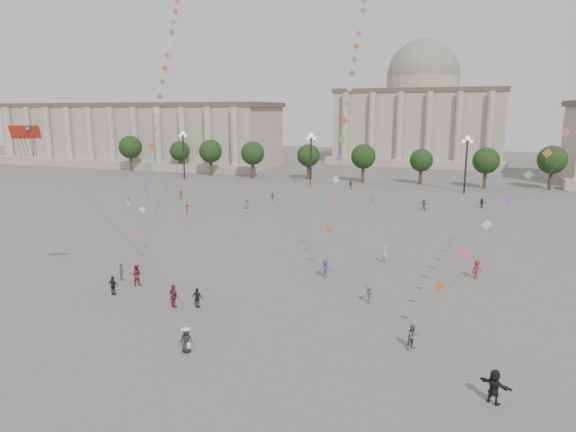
% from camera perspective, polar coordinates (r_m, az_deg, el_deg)
% --- Properties ---
extents(ground, '(360.00, 360.00, 0.00)m').
position_cam_1_polar(ground, '(37.66, -8.93, -12.23)').
color(ground, '#5D5A57').
rests_on(ground, ground).
extents(hall_west, '(84.00, 26.22, 17.20)m').
position_cam_1_polar(hall_west, '(154.48, -16.43, 8.70)').
color(hall_west, '#A79C8C').
rests_on(hall_west, ground).
extents(hall_central, '(48.30, 34.30, 35.50)m').
position_cam_1_polar(hall_central, '(160.01, 14.54, 10.97)').
color(hall_central, '#A79C8C').
rests_on(hall_central, ground).
extents(tree_row, '(137.12, 5.12, 8.00)m').
position_cam_1_polar(tree_row, '(109.66, 11.39, 6.33)').
color(tree_row, '#322719').
rests_on(tree_row, ground).
extents(lamp_post_far_west, '(2.00, 0.90, 10.65)m').
position_cam_1_polar(lamp_post_far_west, '(117.91, -11.56, 7.64)').
color(lamp_post_far_west, '#262628').
rests_on(lamp_post_far_west, ground).
extents(lamp_post_mid_west, '(2.00, 0.90, 10.65)m').
position_cam_1_polar(lamp_post_mid_west, '(105.22, 2.57, 7.40)').
color(lamp_post_mid_west, '#262628').
rests_on(lamp_post_mid_west, ground).
extents(lamp_post_mid_east, '(2.00, 0.90, 10.65)m').
position_cam_1_polar(lamp_post_mid_east, '(100.18, 19.24, 6.55)').
color(lamp_post_mid_east, '#262628').
rests_on(lamp_post_mid_east, ground).
extents(person_crowd_0, '(1.07, 0.93, 1.72)m').
position_cam_1_polar(person_crowd_0, '(101.61, 6.96, 3.49)').
color(person_crowd_0, navy).
rests_on(person_crowd_0, ground).
extents(person_crowd_1, '(1.15, 1.06, 1.91)m').
position_cam_1_polar(person_crowd_1, '(83.56, -17.29, 1.34)').
color(person_crowd_1, white).
rests_on(person_crowd_1, ground).
extents(person_crowd_2, '(0.98, 1.13, 1.51)m').
position_cam_1_polar(person_crowd_2, '(91.62, -11.81, 2.37)').
color(person_crowd_2, maroon).
rests_on(person_crowd_2, ground).
extents(person_crowd_3, '(1.83, 1.28, 1.90)m').
position_cam_1_polar(person_crowd_3, '(30.36, 21.94, -17.17)').
color(person_crowd_3, black).
rests_on(person_crowd_3, ground).
extents(person_crowd_4, '(1.27, 1.48, 1.61)m').
position_cam_1_polar(person_crowd_4, '(86.93, 9.39, 2.00)').
color(person_crowd_4, silver).
rests_on(person_crowd_4, ground).
extents(person_crowd_6, '(1.16, 0.99, 1.55)m').
position_cam_1_polar(person_crowd_6, '(41.87, 9.00, -8.59)').
color(person_crowd_6, slate).
rests_on(person_crowd_6, ground).
extents(person_crowd_8, '(1.26, 1.30, 1.78)m').
position_cam_1_polar(person_crowd_8, '(50.26, 20.23, -5.58)').
color(person_crowd_8, maroon).
rests_on(person_crowd_8, ground).
extents(person_crowd_9, '(1.26, 1.31, 1.49)m').
position_cam_1_polar(person_crowd_9, '(86.90, 20.75, 1.35)').
color(person_crowd_9, '#232228').
rests_on(person_crowd_9, ground).
extents(person_crowd_10, '(0.74, 0.80, 1.82)m').
position_cam_1_polar(person_crowd_10, '(100.99, 2.65, 3.54)').
color(person_crowd_10, beige).
rests_on(person_crowd_10, ground).
extents(person_crowd_12, '(1.60, 1.15, 1.67)m').
position_cam_1_polar(person_crowd_12, '(82.49, 14.87, 1.27)').
color(person_crowd_12, slate).
rests_on(person_crowd_12, ground).
extents(person_crowd_13, '(0.77, 0.67, 1.79)m').
position_cam_1_polar(person_crowd_13, '(52.76, 10.72, -4.23)').
color(person_crowd_13, '#AFB0AB').
rests_on(person_crowd_13, ground).
extents(person_crowd_16, '(0.90, 0.39, 1.52)m').
position_cam_1_polar(person_crowd_16, '(87.58, -1.74, 2.20)').
color(person_crowd_16, '#5B5B60').
rests_on(person_crowd_16, ground).
extents(person_crowd_17, '(1.01, 1.12, 1.51)m').
position_cam_1_polar(person_crowd_17, '(77.97, -11.14, 0.79)').
color(person_crowd_17, maroon).
rests_on(person_crowd_17, ground).
extents(person_crowd_19, '(0.71, 0.87, 1.55)m').
position_cam_1_polar(person_crowd_19, '(80.86, -4.59, 1.38)').
color(person_crowd_19, slate).
rests_on(person_crowd_19, ground).
extents(person_crowd_20, '(0.79, 1.15, 1.81)m').
position_cam_1_polar(person_crowd_20, '(124.85, -17.41, 4.58)').
color(person_crowd_20, silver).
rests_on(person_crowd_20, ground).
extents(tourist_0, '(1.20, 0.83, 1.89)m').
position_cam_1_polar(tourist_0, '(41.47, -12.59, -8.68)').
color(tourist_0, maroon).
rests_on(tourist_0, ground).
extents(tourist_1, '(0.97, 0.44, 1.62)m').
position_cam_1_polar(tourist_1, '(45.59, -18.85, -7.34)').
color(tourist_1, black).
rests_on(tourist_1, ground).
extents(tourist_3, '(0.92, 0.92, 1.57)m').
position_cam_1_polar(tourist_3, '(49.24, -18.03, -5.91)').
color(tourist_3, slate).
rests_on(tourist_3, ground).
extents(tourist_4, '(0.97, 0.49, 1.60)m').
position_cam_1_polar(tourist_4, '(41.15, -10.03, -8.96)').
color(tourist_4, black).
rests_on(tourist_4, ground).
extents(kite_flyer_0, '(1.10, 0.98, 1.87)m').
position_cam_1_polar(kite_flyer_0, '(47.36, -16.49, -6.32)').
color(kite_flyer_0, maroon).
rests_on(kite_flyer_0, ground).
extents(kite_flyer_1, '(1.27, 0.97, 1.74)m').
position_cam_1_polar(kite_flyer_1, '(47.55, 4.17, -5.86)').
color(kite_flyer_1, '#38407F').
rests_on(kite_flyer_1, ground).
extents(kite_flyer_2, '(1.01, 1.04, 1.69)m').
position_cam_1_polar(kite_flyer_2, '(34.92, 13.70, -12.91)').
color(kite_flyer_2, '#57575B').
rests_on(kite_flyer_2, ground).
extents(hat_person, '(0.88, 0.69, 1.69)m').
position_cam_1_polar(hat_person, '(34.19, -11.22, -13.34)').
color(hat_person, black).
rests_on(hat_person, ground).
extents(dragon_kite, '(6.51, 2.01, 16.32)m').
position_cam_1_polar(dragon_kite, '(44.12, -26.94, 7.32)').
color(dragon_kite, red).
rests_on(dragon_kite, ground).
extents(kite_train_west, '(17.82, 42.07, 64.21)m').
position_cam_1_polar(kite_train_west, '(69.62, -12.47, 20.22)').
color(kite_train_west, '#3F3F3F').
rests_on(kite_train_west, ground).
extents(kite_train_mid, '(5.10, 41.97, 61.79)m').
position_cam_1_polar(kite_train_mid, '(68.54, 8.15, 20.48)').
color(kite_train_mid, '#3F3F3F').
rests_on(kite_train_mid, ground).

